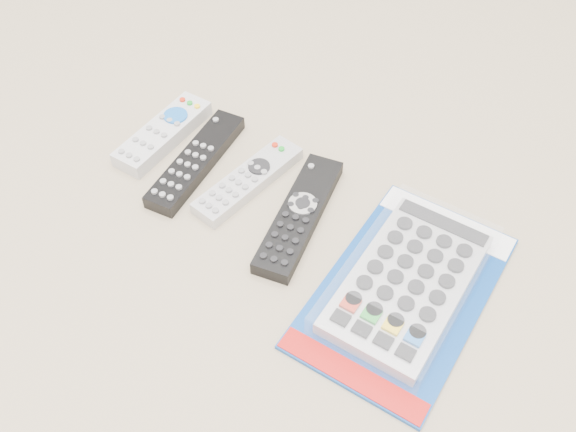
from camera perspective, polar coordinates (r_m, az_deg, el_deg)
The scene contains 5 objects.
remote_small_grey at distance 0.99m, azimuth -11.06°, elevation 7.24°, with size 0.05×0.17×0.03m.
remote_slim_black at distance 0.94m, azimuth -8.19°, elevation 4.86°, with size 0.07×0.21×0.02m.
remote_silver_dvd at distance 0.90m, azimuth -3.58°, elevation 3.20°, with size 0.07×0.19×0.02m.
remote_large_black at distance 0.86m, azimuth 1.01°, elevation 0.06°, with size 0.09×0.22×0.02m.
jumbo_remote_packaged at distance 0.80m, azimuth 10.57°, elevation -5.74°, with size 0.19×0.31×0.04m.
Camera 1 is at (0.33, -0.45, 0.66)m, focal length 40.00 mm.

